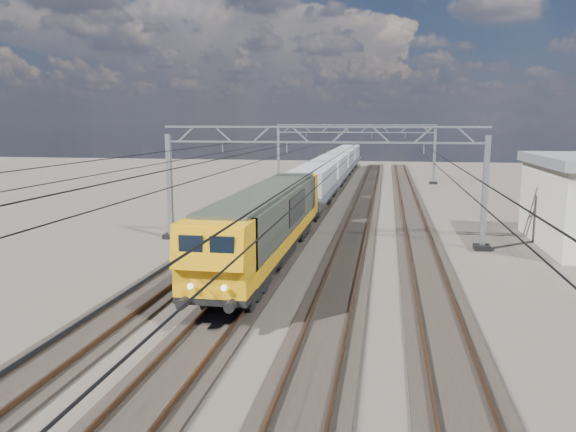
% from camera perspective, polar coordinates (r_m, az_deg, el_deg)
% --- Properties ---
extents(ground, '(160.00, 160.00, 0.00)m').
position_cam_1_polar(ground, '(30.42, 2.28, -4.42)').
color(ground, black).
rests_on(ground, ground).
extents(track_outer_west, '(2.60, 140.00, 0.30)m').
position_cam_1_polar(track_outer_west, '(31.74, -8.53, -3.79)').
color(track_outer_west, black).
rests_on(track_outer_west, ground).
extents(track_loco, '(2.60, 140.00, 0.30)m').
position_cam_1_polar(track_loco, '(30.72, -1.42, -4.13)').
color(track_loco, black).
rests_on(track_loco, ground).
extents(track_inner_east, '(2.60, 140.00, 0.30)m').
position_cam_1_polar(track_inner_east, '(30.21, 6.06, -4.42)').
color(track_inner_east, black).
rests_on(track_inner_east, ground).
extents(track_outer_east, '(2.60, 140.00, 0.30)m').
position_cam_1_polar(track_outer_east, '(30.22, 13.67, -4.64)').
color(track_outer_east, black).
rests_on(track_outer_east, ground).
extents(catenary_gantry_mid, '(19.90, 0.90, 7.11)m').
position_cam_1_polar(catenary_gantry_mid, '(33.67, 3.25, 3.67)').
color(catenary_gantry_mid, '#90969D').
rests_on(catenary_gantry_mid, ground).
extents(catenary_gantry_far, '(19.90, 0.90, 7.11)m').
position_cam_1_polar(catenary_gantry_far, '(69.46, 6.78, 6.59)').
color(catenary_gantry_far, '#90969D').
rests_on(catenary_gantry_far, ground).
extents(overhead_wires, '(12.03, 140.00, 0.53)m').
position_cam_1_polar(overhead_wires, '(37.51, 4.00, 7.08)').
color(overhead_wires, black).
rests_on(overhead_wires, ground).
extents(locomotive, '(2.76, 21.10, 3.62)m').
position_cam_1_polar(locomotive, '(28.96, -1.97, -0.42)').
color(locomotive, black).
rests_on(locomotive, ground).
extents(hopper_wagon_lead, '(3.38, 13.00, 3.25)m').
position_cam_1_polar(hopper_wagon_lead, '(46.27, 2.57, 3.16)').
color(hopper_wagon_lead, black).
rests_on(hopper_wagon_lead, ground).
extents(hopper_wagon_mid, '(3.38, 13.00, 3.25)m').
position_cam_1_polar(hopper_wagon_mid, '(60.31, 4.33, 4.61)').
color(hopper_wagon_mid, black).
rests_on(hopper_wagon_mid, ground).
extents(hopper_wagon_third, '(3.38, 13.00, 3.25)m').
position_cam_1_polar(hopper_wagon_third, '(74.42, 5.43, 5.51)').
color(hopper_wagon_third, black).
rests_on(hopper_wagon_third, ground).
extents(hopper_wagon_fourth, '(3.38, 13.00, 3.25)m').
position_cam_1_polar(hopper_wagon_fourth, '(88.55, 6.17, 6.11)').
color(hopper_wagon_fourth, black).
rests_on(hopper_wagon_fourth, ground).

